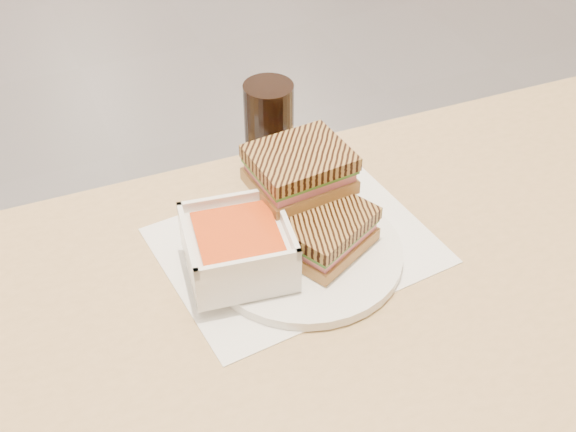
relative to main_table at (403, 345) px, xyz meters
name	(u,v)px	position (x,y,z in m)	size (l,w,h in m)	color
main_table	(403,345)	(0.00, 0.00, 0.00)	(1.22, 0.73, 0.75)	tan
tray_liner	(297,245)	(-0.10, 0.13, 0.11)	(0.37, 0.30, 0.00)	white
plate	(304,253)	(-0.10, 0.10, 0.12)	(0.26, 0.26, 0.01)	white
soup_bowl	(238,249)	(-0.19, 0.11, 0.16)	(0.14, 0.14, 0.07)	white
panini_lower	(324,230)	(-0.08, 0.10, 0.16)	(0.15, 0.14, 0.05)	#BC8148
panini_upper	(300,169)	(-0.08, 0.17, 0.21)	(0.13, 0.11, 0.06)	#BC8148
cola_glass	(269,132)	(-0.08, 0.29, 0.19)	(0.07, 0.07, 0.15)	black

